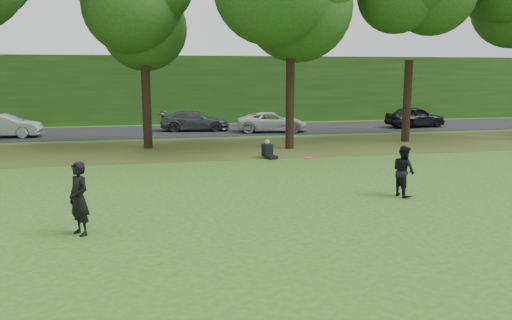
{
  "coord_description": "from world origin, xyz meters",
  "views": [
    {
      "loc": [
        -2.69,
        -11.77,
        3.83
      ],
      "look_at": [
        0.19,
        2.2,
        1.3
      ],
      "focal_mm": 35.0,
      "sensor_mm": 36.0,
      "label": 1
    }
  ],
  "objects_px": {
    "player_left": "(79,199)",
    "frisbee": "(309,158)",
    "player_right": "(404,171)",
    "seated_person": "(268,151)"
  },
  "relations": [
    {
      "from": "player_left",
      "to": "seated_person",
      "type": "distance_m",
      "value": 11.68
    },
    {
      "from": "player_left",
      "to": "seated_person",
      "type": "relative_size",
      "value": 2.12
    },
    {
      "from": "player_left",
      "to": "player_right",
      "type": "height_order",
      "value": "player_left"
    },
    {
      "from": "frisbee",
      "to": "seated_person",
      "type": "height_order",
      "value": "frisbee"
    },
    {
      "from": "player_right",
      "to": "seated_person",
      "type": "height_order",
      "value": "player_right"
    },
    {
      "from": "player_left",
      "to": "seated_person",
      "type": "bearing_deg",
      "value": 106.47
    },
    {
      "from": "player_left",
      "to": "player_right",
      "type": "xyz_separation_m",
      "value": [
        9.34,
        1.9,
        -0.09
      ]
    },
    {
      "from": "player_left",
      "to": "frisbee",
      "type": "bearing_deg",
      "value": 60.6
    },
    {
      "from": "player_right",
      "to": "frisbee",
      "type": "height_order",
      "value": "player_right"
    },
    {
      "from": "frisbee",
      "to": "player_right",
      "type": "bearing_deg",
      "value": 16.53
    }
  ]
}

